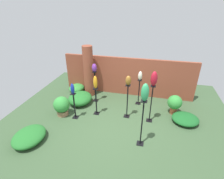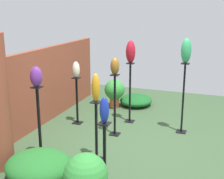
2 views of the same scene
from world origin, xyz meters
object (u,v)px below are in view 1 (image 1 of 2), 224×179
at_px(art_vase_cobalt, 72,89).
at_px(pedestal_ruby, 151,105).
at_px(pedestal_amber, 96,103).
at_px(art_vase_bronze, 128,81).
at_px(art_vase_amber, 95,82).
at_px(pedestal_jade, 142,125).
at_px(pedestal_ivory, 139,93).
at_px(art_vase_ruby, 154,79).
at_px(potted_plant_mid_right, 62,106).
at_px(pedestal_violet, 95,88).
at_px(art_vase_ivory, 140,76).
at_px(art_vase_violet, 94,68).
at_px(brick_pillar, 89,72).
at_px(art_vase_jade, 145,92).
at_px(pedestal_bronze, 127,103).
at_px(potted_plant_mid_left, 175,103).
at_px(pedestal_cobalt, 75,107).

bearing_deg(art_vase_cobalt, pedestal_ruby, 9.38).
bearing_deg(pedestal_amber, art_vase_bronze, 3.97).
distance_m(pedestal_ruby, art_vase_amber, 2.03).
bearing_deg(pedestal_jade, pedestal_ivory, 97.50).
distance_m(pedestal_amber, art_vase_ruby, 2.23).
relative_size(art_vase_amber, potted_plant_mid_right, 0.65).
bearing_deg(pedestal_jade, pedestal_violet, 134.70).
bearing_deg(art_vase_ivory, art_vase_violet, -173.98).
distance_m(brick_pillar, pedestal_violet, 0.81).
bearing_deg(pedestal_ivory, art_vase_jade, -82.50).
bearing_deg(pedestal_jade, pedestal_bronze, 115.64).
bearing_deg(art_vase_jade, potted_plant_mid_right, 164.29).
relative_size(pedestal_amber, art_vase_ivory, 2.97).
distance_m(pedestal_ivory, art_vase_cobalt, 2.65).
bearing_deg(art_vase_ruby, pedestal_ivory, 115.16).
relative_size(art_vase_jade, potted_plant_mid_right, 0.68).
xyz_separation_m(pedestal_violet, pedestal_amber, (0.33, -0.89, -0.12)).
distance_m(brick_pillar, pedestal_ruby, 3.05).
distance_m(art_vase_ruby, potted_plant_mid_left, 1.57).
height_order(pedestal_ivory, pedestal_ruby, pedestal_ruby).
bearing_deg(art_vase_jade, pedestal_cobalt, 162.18).
bearing_deg(art_vase_cobalt, potted_plant_mid_right, 174.26).
bearing_deg(pedestal_cobalt, potted_plant_mid_right, 174.26).
xyz_separation_m(pedestal_jade, art_vase_jade, (-0.00, 0.00, 1.03)).
distance_m(pedestal_ivory, potted_plant_mid_right, 2.99).
distance_m(brick_pillar, pedestal_ivory, 2.29).
relative_size(pedestal_ivory, art_vase_violet, 3.15).
bearing_deg(pedestal_ivory, art_vase_amber, -142.88).
relative_size(pedestal_jade, potted_plant_mid_left, 1.98).
distance_m(pedestal_jade, art_vase_ivory, 2.34).
xyz_separation_m(pedestal_bronze, potted_plant_mid_left, (1.64, 0.60, -0.13)).
bearing_deg(potted_plant_mid_left, art_vase_violet, 176.10).
xyz_separation_m(pedestal_amber, art_vase_bronze, (1.12, 0.08, 0.95)).
bearing_deg(potted_plant_mid_right, pedestal_jade, -15.71).
distance_m(pedestal_jade, art_vase_bronze, 1.58).
bearing_deg(brick_pillar, pedestal_amber, -60.79).
bearing_deg(art_vase_ivory, pedestal_cobalt, -144.41).
bearing_deg(brick_pillar, potted_plant_mid_left, -11.00).
xyz_separation_m(art_vase_bronze, art_vase_ivory, (0.31, 1.00, -0.20)).
distance_m(pedestal_violet, potted_plant_mid_left, 3.10).
relative_size(pedestal_bronze, pedestal_cobalt, 1.30).
bearing_deg(art_vase_bronze, pedestal_cobalt, -164.52).
bearing_deg(pedestal_amber, pedestal_cobalt, -147.91).
height_order(art_vase_amber, potted_plant_mid_left, art_vase_amber).
xyz_separation_m(brick_pillar, potted_plant_mid_left, (3.53, -0.68, -0.64)).
height_order(pedestal_ivory, pedestal_amber, pedestal_ivory).
height_order(pedestal_violet, pedestal_ruby, pedestal_ruby).
height_order(pedestal_bronze, art_vase_ruby, art_vase_ruby).
distance_m(pedestal_violet, art_vase_jade, 3.12).
relative_size(art_vase_violet, potted_plant_mid_right, 0.46).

